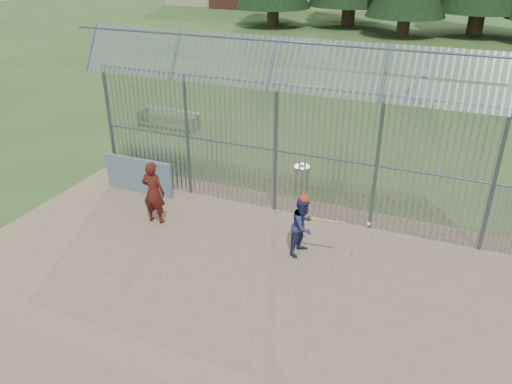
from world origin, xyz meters
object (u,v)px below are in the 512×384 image
at_px(dugout_wall, 139,175).
at_px(batter, 303,226).
at_px(onlooker, 153,192).
at_px(trash_can, 302,176).
at_px(bleacher, 168,119).

relative_size(dugout_wall, batter, 1.53).
bearing_deg(onlooker, batter, 176.99).
bearing_deg(onlooker, trash_can, -133.02).
distance_m(dugout_wall, bleacher, 6.63).
xyz_separation_m(dugout_wall, batter, (6.16, -1.42, 0.22)).
height_order(dugout_wall, batter, batter).
bearing_deg(batter, bleacher, 64.00).
bearing_deg(batter, trash_can, 32.68).
xyz_separation_m(batter, trash_can, (-1.30, 3.96, -0.46)).
bearing_deg(trash_can, onlooker, -128.91).
xyz_separation_m(onlooker, bleacher, (-4.22, 7.59, -0.58)).
height_order(dugout_wall, bleacher, dugout_wall).
relative_size(onlooker, bleacher, 0.64).
relative_size(batter, trash_can, 2.00).
distance_m(batter, onlooker, 4.58).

